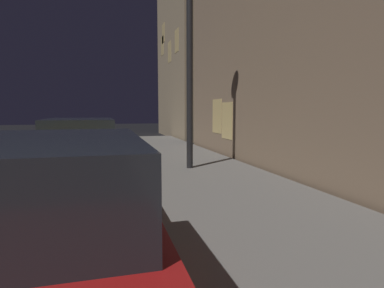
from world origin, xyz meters
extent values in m
cube|color=maroon|center=(2.85, 2.00, 0.57)|extent=(1.82, 4.26, 0.64)
cube|color=#1E2328|center=(2.85, 2.06, 1.15)|extent=(1.58, 2.05, 0.56)
cylinder|color=black|center=(3.76, 3.31, 0.33)|extent=(0.23, 0.66, 0.66)
cube|color=gold|center=(2.85, 7.66, 0.57)|extent=(1.78, 4.45, 0.64)
cube|color=#1E2328|center=(2.85, 7.56, 1.15)|extent=(1.54, 2.29, 0.56)
cylinder|color=black|center=(1.96, 9.02, 0.33)|extent=(0.23, 0.66, 0.66)
cylinder|color=black|center=(3.69, 9.05, 0.33)|extent=(0.23, 0.66, 0.66)
cylinder|color=black|center=(2.01, 6.28, 0.33)|extent=(0.23, 0.66, 0.66)
cylinder|color=black|center=(3.74, 6.31, 0.33)|extent=(0.23, 0.66, 0.66)
cylinder|color=black|center=(5.51, 7.46, 2.64)|extent=(0.16, 0.16, 4.98)
cube|color=#8C7259|center=(11.30, 7.29, 4.18)|extent=(7.99, 11.99, 8.36)
cube|color=#F2D17F|center=(7.32, 9.35, 1.29)|extent=(0.06, 0.90, 1.20)
cube|color=#F2D17F|center=(7.32, 10.30, 1.42)|extent=(0.06, 0.90, 1.20)
cube|color=#998466|center=(11.78, 18.75, 4.99)|extent=(8.97, 7.65, 9.98)
cube|color=#F2D17F|center=(7.32, 16.59, 5.32)|extent=(0.06, 0.90, 1.20)
cube|color=#F2D17F|center=(7.32, 20.77, 5.85)|extent=(0.06, 0.90, 1.20)
cube|color=#F2D17F|center=(7.32, 20.38, 6.57)|extent=(0.06, 0.90, 1.20)
cube|color=#F2D17F|center=(7.32, 18.48, 5.07)|extent=(0.06, 0.90, 1.20)
camera|label=1|loc=(3.38, -0.33, 1.62)|focal=29.68mm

